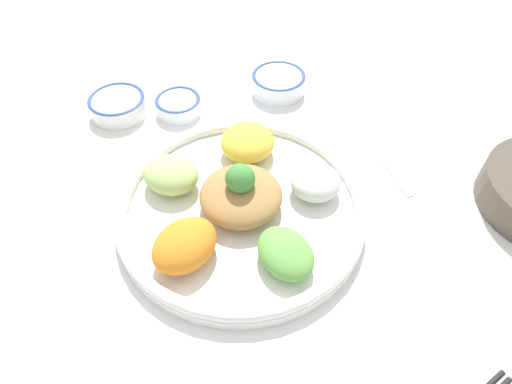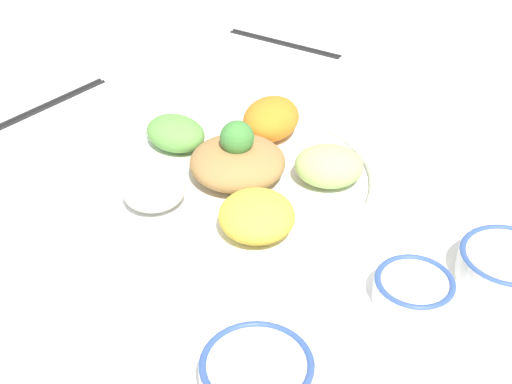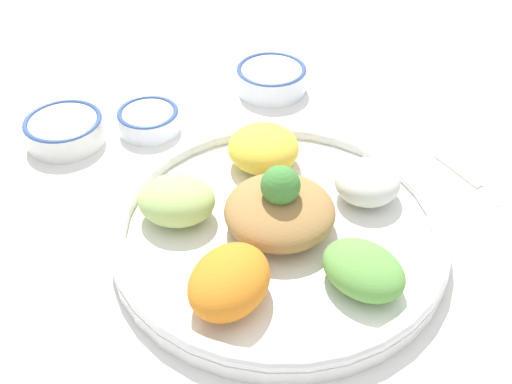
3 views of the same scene
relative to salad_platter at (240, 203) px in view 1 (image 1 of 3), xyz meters
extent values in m
plane|color=white|center=(-0.02, -0.02, -0.03)|extent=(2.40, 2.40, 0.00)
cylinder|color=white|center=(0.00, 0.00, -0.02)|extent=(0.40, 0.40, 0.02)
torus|color=white|center=(0.00, 0.00, 0.00)|extent=(0.40, 0.40, 0.02)
ellipsoid|color=#B7DB7A|center=(-0.12, -0.01, 0.02)|extent=(0.10, 0.09, 0.05)
ellipsoid|color=orange|center=(-0.02, -0.12, 0.02)|extent=(0.10, 0.12, 0.06)
ellipsoid|color=#6BAD4C|center=(0.11, -0.06, 0.02)|extent=(0.12, 0.11, 0.04)
ellipsoid|color=white|center=(0.09, 0.08, 0.02)|extent=(0.11, 0.11, 0.05)
ellipsoid|color=yellow|center=(-0.05, 0.11, 0.02)|extent=(0.12, 0.13, 0.05)
ellipsoid|color=#AD7F47|center=(0.00, 0.00, 0.02)|extent=(0.13, 0.13, 0.05)
sphere|color=#478E3D|center=(0.00, 0.00, 0.06)|extent=(0.05, 0.05, 0.05)
cylinder|color=white|center=(-0.24, 0.17, -0.01)|extent=(0.09, 0.09, 0.03)
torus|color=#38569E|center=(-0.24, 0.17, 0.00)|extent=(0.09, 0.09, 0.01)
cylinder|color=maroon|center=(-0.24, 0.17, 0.00)|extent=(0.07, 0.07, 0.00)
cylinder|color=white|center=(-0.35, 0.11, -0.01)|extent=(0.11, 0.11, 0.04)
torus|color=#38569E|center=(-0.35, 0.11, 0.01)|extent=(0.11, 0.11, 0.01)
cylinder|color=white|center=(-0.35, 0.11, 0.01)|extent=(0.09, 0.09, 0.00)
cylinder|color=white|center=(-0.10, 0.33, -0.01)|extent=(0.11, 0.11, 0.04)
torus|color=#38569E|center=(-0.10, 0.33, 0.01)|extent=(0.11, 0.11, 0.01)
cylinder|color=white|center=(-0.10, 0.33, 0.01)|extent=(0.09, 0.09, 0.00)
cube|color=beige|center=(0.21, 0.20, -0.02)|extent=(0.07, 0.07, 0.01)
ellipsoid|color=beige|center=(0.25, 0.15, -0.02)|extent=(0.06, 0.06, 0.01)
camera|label=1|loc=(0.23, -0.37, 0.52)|focal=30.00mm
camera|label=2|loc=(-0.19, 0.78, 0.55)|focal=50.00mm
camera|label=3|loc=(0.12, -0.50, 0.49)|focal=42.00mm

